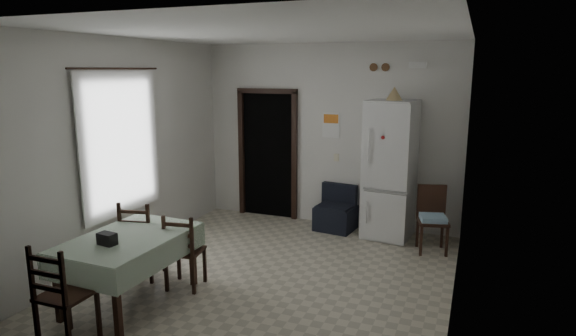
% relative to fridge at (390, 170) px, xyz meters
% --- Properties ---
extents(ground, '(4.50, 4.50, 0.00)m').
position_rel_fridge_xyz_m(ground, '(-1.06, -1.93, -1.03)').
color(ground, '#AEA68E').
rests_on(ground, ground).
extents(ceiling, '(4.20, 4.50, 0.02)m').
position_rel_fridge_xyz_m(ceiling, '(-1.06, -1.93, 1.87)').
color(ceiling, white).
rests_on(ceiling, ground).
extents(wall_back, '(4.20, 0.02, 2.90)m').
position_rel_fridge_xyz_m(wall_back, '(-1.06, 0.32, 0.42)').
color(wall_back, silver).
rests_on(wall_back, ground).
extents(wall_front, '(4.20, 0.02, 2.90)m').
position_rel_fridge_xyz_m(wall_front, '(-1.06, -4.18, 0.42)').
color(wall_front, silver).
rests_on(wall_front, ground).
extents(wall_left, '(0.02, 4.50, 2.90)m').
position_rel_fridge_xyz_m(wall_left, '(-3.16, -1.93, 0.42)').
color(wall_left, silver).
rests_on(wall_left, ground).
extents(wall_right, '(0.02, 4.50, 2.90)m').
position_rel_fridge_xyz_m(wall_right, '(1.04, -1.93, 0.42)').
color(wall_right, silver).
rests_on(wall_right, ground).
extents(doorway, '(1.06, 0.52, 2.22)m').
position_rel_fridge_xyz_m(doorway, '(-2.11, 0.52, 0.03)').
color(doorway, black).
rests_on(doorway, ground).
extents(window_recess, '(0.10, 1.20, 1.60)m').
position_rel_fridge_xyz_m(window_recess, '(-3.21, -2.13, 0.52)').
color(window_recess, silver).
rests_on(window_recess, ground).
extents(curtain, '(0.02, 1.45, 1.85)m').
position_rel_fridge_xyz_m(curtain, '(-3.10, -2.13, 0.52)').
color(curtain, silver).
rests_on(curtain, ground).
extents(curtain_rod, '(0.02, 1.60, 0.02)m').
position_rel_fridge_xyz_m(curtain_rod, '(-3.09, -2.13, 1.47)').
color(curtain_rod, black).
rests_on(curtain_rod, ground).
extents(calendar, '(0.28, 0.02, 0.40)m').
position_rel_fridge_xyz_m(calendar, '(-1.01, 0.31, 0.59)').
color(calendar, white).
rests_on(calendar, ground).
extents(calendar_image, '(0.24, 0.01, 0.14)m').
position_rel_fridge_xyz_m(calendar_image, '(-1.01, 0.30, 0.69)').
color(calendar_image, orange).
rests_on(calendar_image, ground).
extents(light_switch, '(0.08, 0.02, 0.12)m').
position_rel_fridge_xyz_m(light_switch, '(-0.91, 0.31, 0.07)').
color(light_switch, beige).
rests_on(light_switch, ground).
extents(vent_left, '(0.12, 0.03, 0.12)m').
position_rel_fridge_xyz_m(vent_left, '(-0.36, 0.30, 1.49)').
color(vent_left, '#533721').
rests_on(vent_left, ground).
extents(vent_right, '(0.12, 0.03, 0.12)m').
position_rel_fridge_xyz_m(vent_right, '(-0.18, 0.30, 1.49)').
color(vent_right, '#533721').
rests_on(vent_right, ground).
extents(emergency_light, '(0.25, 0.07, 0.09)m').
position_rel_fridge_xyz_m(emergency_light, '(0.29, 0.28, 1.52)').
color(emergency_light, white).
rests_on(emergency_light, ground).
extents(fridge, '(0.74, 0.74, 2.06)m').
position_rel_fridge_xyz_m(fridge, '(0.00, 0.00, 0.00)').
color(fridge, silver).
rests_on(fridge, ground).
extents(tan_cone, '(0.24, 0.24, 0.19)m').
position_rel_fridge_xyz_m(tan_cone, '(0.03, -0.07, 1.12)').
color(tan_cone, tan).
rests_on(tan_cone, fridge).
extents(navy_seat, '(0.64, 0.63, 0.70)m').
position_rel_fridge_xyz_m(navy_seat, '(-0.82, 0.00, -0.68)').
color(navy_seat, black).
rests_on(navy_seat, ground).
extents(corner_chair, '(0.49, 0.49, 0.91)m').
position_rel_fridge_xyz_m(corner_chair, '(0.69, -0.42, -0.57)').
color(corner_chair, black).
rests_on(corner_chair, ground).
extents(dining_table, '(0.98, 1.46, 0.75)m').
position_rel_fridge_xyz_m(dining_table, '(-2.21, -3.15, -0.65)').
color(dining_table, '#94A78F').
rests_on(dining_table, ground).
extents(black_bag, '(0.20, 0.13, 0.12)m').
position_rel_fridge_xyz_m(black_bag, '(-2.24, -3.43, -0.22)').
color(black_bag, black).
rests_on(black_bag, dining_table).
extents(dining_chair_far_left, '(0.49, 0.49, 0.97)m').
position_rel_fridge_xyz_m(dining_chair_far_left, '(-2.51, -2.55, -0.54)').
color(dining_chair_far_left, black).
rests_on(dining_chair_far_left, ground).
extents(dining_chair_far_right, '(0.44, 0.44, 0.90)m').
position_rel_fridge_xyz_m(dining_chair_far_right, '(-1.87, -2.61, -0.58)').
color(dining_chair_far_right, black).
rests_on(dining_chair_far_right, ground).
extents(dining_chair_near_head, '(0.43, 0.43, 0.99)m').
position_rel_fridge_xyz_m(dining_chair_near_head, '(-2.21, -4.02, -0.53)').
color(dining_chair_near_head, black).
rests_on(dining_chair_near_head, ground).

